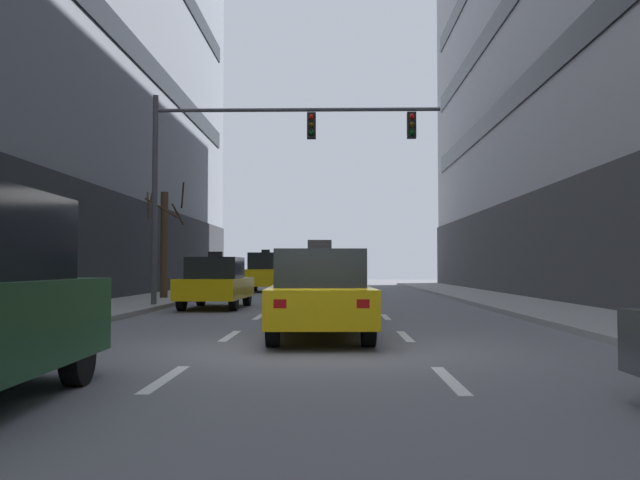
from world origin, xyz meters
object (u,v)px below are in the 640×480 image
(taxi_driving_3, at_px, (266,272))
(car_driving_5, at_px, (330,278))
(taxi_driving_4, at_px, (323,286))
(street_tree_0, at_px, (164,241))
(taxi_driving_1, at_px, (327,275))
(taxi_driving_6, at_px, (319,295))
(taxi_driving_0, at_px, (216,283))
(traffic_signal_0, at_px, (253,154))

(taxi_driving_3, relative_size, car_driving_5, 1.04)
(taxi_driving_4, bearing_deg, street_tree_0, 130.68)
(taxi_driving_1, relative_size, taxi_driving_6, 1.01)
(taxi_driving_1, xyz_separation_m, car_driving_5, (0.17, -5.22, -0.05))
(taxi_driving_4, relative_size, taxi_driving_6, 1.00)
(car_driving_5, bearing_deg, taxi_driving_4, -90.24)
(taxi_driving_1, height_order, taxi_driving_3, taxi_driving_3)
(street_tree_0, bearing_deg, taxi_driving_6, -64.79)
(street_tree_0, bearing_deg, taxi_driving_4, -49.32)
(taxi_driving_1, relative_size, car_driving_5, 1.08)
(taxi_driving_6, bearing_deg, taxi_driving_0, 111.27)
(traffic_signal_0, distance_m, street_tree_0, 6.64)
(taxi_driving_4, height_order, street_tree_0, street_tree_0)
(taxi_driving_1, xyz_separation_m, taxi_driving_4, (0.10, -21.16, -0.02))
(traffic_signal_0, bearing_deg, car_driving_5, 79.75)
(taxi_driving_0, bearing_deg, car_driving_5, 74.66)
(taxi_driving_4, xyz_separation_m, traffic_signal_0, (-2.32, 2.76, 4.16))
(taxi_driving_3, distance_m, taxi_driving_6, 23.96)
(car_driving_5, bearing_deg, taxi_driving_3, 154.95)
(taxi_driving_1, bearing_deg, street_tree_0, -114.25)
(taxi_driving_6, height_order, traffic_signal_0, traffic_signal_0)
(taxi_driving_3, xyz_separation_m, taxi_driving_4, (3.39, -17.56, -0.23))
(taxi_driving_0, xyz_separation_m, taxi_driving_6, (3.54, -9.09, 0.00))
(taxi_driving_4, distance_m, street_tree_0, 9.82)
(taxi_driving_6, bearing_deg, taxi_driving_4, 90.36)
(car_driving_5, height_order, taxi_driving_6, taxi_driving_6)
(taxi_driving_3, distance_m, taxi_driving_4, 17.89)
(street_tree_0, bearing_deg, traffic_signal_0, -48.93)
(taxi_driving_0, distance_m, taxi_driving_6, 9.76)
(taxi_driving_6, bearing_deg, car_driving_5, 89.93)
(taxi_driving_3, xyz_separation_m, street_tree_0, (-2.93, -10.20, 1.31))
(street_tree_0, bearing_deg, taxi_driving_1, 65.75)
(taxi_driving_0, relative_size, taxi_driving_1, 0.98)
(car_driving_5, distance_m, taxi_driving_6, 22.10)
(taxi_driving_3, relative_size, taxi_driving_4, 0.98)
(car_driving_5, bearing_deg, traffic_signal_0, -100.25)
(taxi_driving_0, relative_size, traffic_signal_0, 0.48)
(taxi_driving_1, xyz_separation_m, traffic_signal_0, (-2.21, -18.40, 4.14))
(taxi_driving_0, bearing_deg, taxi_driving_3, 89.58)
(taxi_driving_6, bearing_deg, street_tree_0, 115.21)
(taxi_driving_4, bearing_deg, taxi_driving_0, 140.01)
(taxi_driving_4, relative_size, car_driving_5, 1.06)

